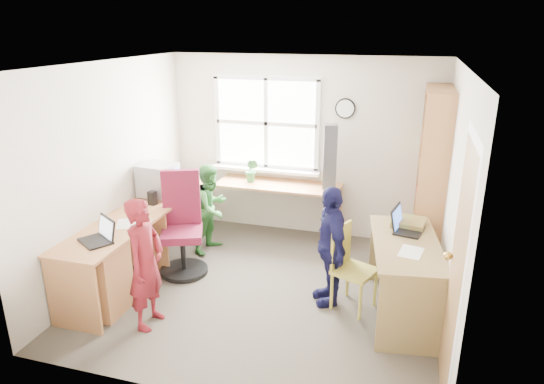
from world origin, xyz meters
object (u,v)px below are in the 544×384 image
Objects in this scene: wooden_chair at (349,264)px; laptop_left at (100,236)px; bookshelf at (431,184)px; potted_plant at (252,170)px; laptop_right at (404,225)px; l_desk at (143,248)px; person_green at (211,208)px; cd_tower at (330,157)px; person_red at (146,264)px; person_navy at (330,246)px; right_desk at (405,262)px; swivel_chair at (182,230)px; crt_monitor at (158,180)px.

laptop_left is (-2.35, -0.73, 0.33)m from wooden_chair.
bookshelf is 2.28m from potted_plant.
laptop_right is (2.84, 1.03, 0.03)m from laptop_left.
wooden_chair reaches higher than l_desk.
laptop_left reaches higher than l_desk.
cd_tower is at bearing -51.29° from person_green.
wooden_chair is at bearing -63.42° from person_red.
potted_plant is (0.69, 1.69, 0.46)m from l_desk.
l_desk is 6.92× the size of laptop_left.
potted_plant is 1.97m from person_navy.
right_desk is 1.20× the size of swivel_chair.
right_desk is at bearing -67.52° from cd_tower.
swivel_chair reaches higher than crt_monitor.
wooden_chair is 2.16m from potted_plant.
bookshelf reaches higher than potted_plant.
person_green is at bearing -118.20° from potted_plant.
cd_tower is (1.48, 1.26, 0.66)m from swivel_chair.
cd_tower reaches higher than potted_plant.
laptop_right reaches higher than laptop_left.
swivel_chair reaches higher than wooden_chair.
bookshelf is 2.42× the size of wooden_chair.
person_red is (-2.28, -1.15, -0.19)m from laptop_right.
swivel_chair is (-2.49, 0.23, -0.05)m from right_desk.
crt_monitor is at bearing 105.48° from l_desk.
l_desk is at bearing 107.05° from laptop_left.
laptop_right is at bearing -62.27° from person_red.
crt_monitor is (-2.44, 0.61, 0.49)m from wooden_chair.
bookshelf is 4.92× the size of laptop_left.
cd_tower is at bearing 82.55° from laptop_left.
person_navy is (2.00, 0.26, 0.18)m from l_desk.
bookshelf reaches higher than laptop_right.
swivel_chair is 2.48m from laptop_right.
cd_tower is at bearing 30.50° from crt_monitor.
cd_tower is 2.74m from person_red.
person_red reaches higher than wooden_chair.
cd_tower reaches higher than person_navy.
swivel_chair is 1.08m from laptop_left.
cd_tower reaches higher than laptop_left.
person_green is at bearing 152.43° from right_desk.
cd_tower is (1.73, 1.72, 0.71)m from l_desk.
person_green is (0.35, 1.07, 0.11)m from l_desk.
person_navy is (0.28, -1.47, -0.53)m from cd_tower.
swivel_chair is at bearing -120.75° from person_navy.
person_green is at bearing 3.12° from person_red.
bookshelf is 5.22× the size of laptop_right.
right_desk is 3.34× the size of laptop_left.
wooden_chair is 2.16× the size of laptop_right.
l_desk is 0.78m from person_red.
right_desk is at bearing -99.88° from bookshelf.
swivel_chair is at bearing -109.68° from potted_plant.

